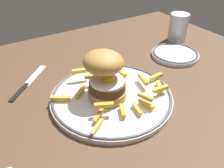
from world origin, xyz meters
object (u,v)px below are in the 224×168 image
object	(u,v)px
burger	(105,74)
water_glass	(178,29)
side_plate	(175,54)
dinner_plate	(112,97)
knife	(26,84)

from	to	relation	value
burger	water_glass	world-z (taller)	burger
water_glass	side_plate	world-z (taller)	water_glass
burger	water_glass	bearing A→B (deg)	21.91
dinner_plate	side_plate	bearing A→B (deg)	15.64
side_plate	dinner_plate	bearing A→B (deg)	-164.36
knife	side_plate	bearing A→B (deg)	-11.38
dinner_plate	knife	distance (cm)	23.99
side_plate	knife	size ratio (longest dim) A/B	1.09
dinner_plate	burger	distance (cm)	6.59
side_plate	knife	xyz separation A→B (cm)	(-45.97, 9.25, -0.57)
burger	side_plate	xyz separation A→B (cm)	(30.73, 7.16, -6.40)
dinner_plate	side_plate	distance (cm)	30.77
burger	knife	world-z (taller)	burger
knife	burger	bearing A→B (deg)	-47.12
water_glass	knife	xyz separation A→B (cm)	(-55.86, 0.08, -3.95)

